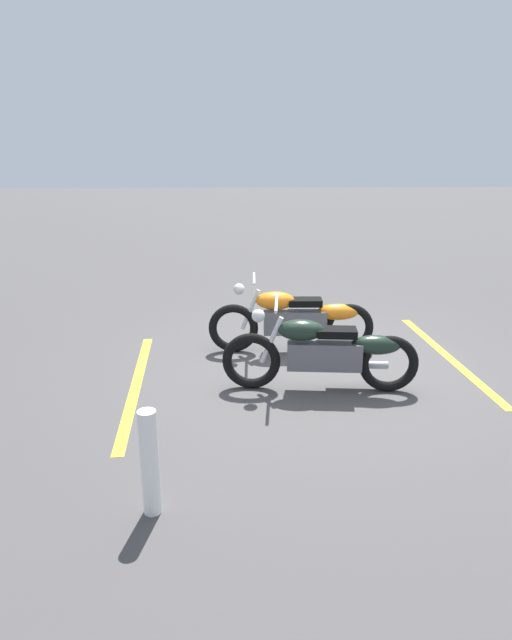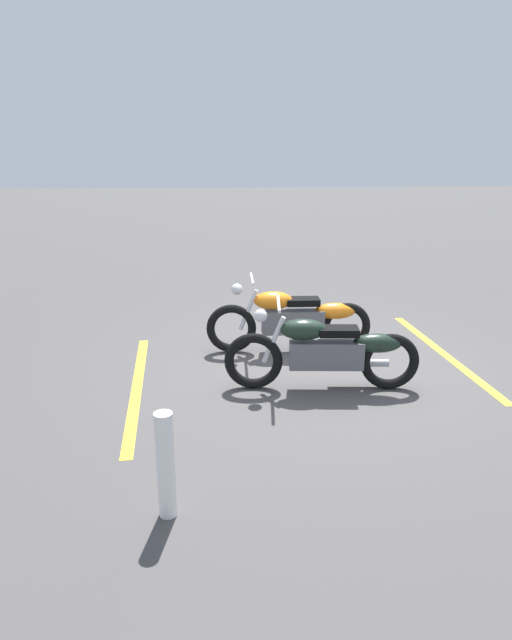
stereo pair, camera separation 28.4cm
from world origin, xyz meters
The scene contains 6 objects.
ground_plane centered at (0.00, 0.00, 0.00)m, with size 60.00×60.00×0.00m, color #474444.
motorcycle_bright_foreground centered at (0.27, -0.62, 0.46)m, with size 2.23×0.62×1.04m.
motorcycle_dark_foreground centered at (0.04, 0.62, 0.46)m, with size 2.23×0.62×1.04m.
bollard_post centered at (1.67, 2.83, 0.43)m, with size 0.14×0.14×0.86m, color white.
parking_stripe_near centered at (-1.76, -0.38, 0.00)m, with size 3.20×0.12×0.01m, color yellow.
parking_stripe_mid centered at (2.24, 0.45, 0.00)m, with size 3.20×0.12×0.01m, color yellow.
Camera 2 is at (1.24, 6.48, 2.72)m, focal length 31.27 mm.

